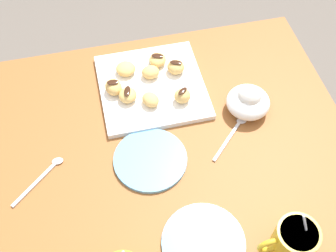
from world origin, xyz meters
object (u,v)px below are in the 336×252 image
object	(u,v)px
coffee_mug_mustard_left	(294,240)
saucer_sky_right	(205,242)
beignet_4	(151,100)
dining_table	(176,177)
beignet_3	(158,60)
beignet_7	(176,67)
beignet_2	(126,69)
beignet_5	(128,95)
saucer_sky_left	(150,160)
pastry_plate_square	(152,87)
beignet_0	(114,87)
ice_cream_bowl	(248,101)
beignet_6	(182,96)
beignet_1	(151,72)

from	to	relation	value
coffee_mug_mustard_left	saucer_sky_right	size ratio (longest dim) A/B	0.73
beignet_4	dining_table	bearing A→B (deg)	103.34
beignet_3	beignet_7	world-z (taller)	beignet_7
beignet_2	beignet_3	bearing A→B (deg)	-171.40
beignet_3	beignet_5	bearing A→B (deg)	46.50
saucer_sky_left	beignet_4	bearing A→B (deg)	-102.11
dining_table	pastry_plate_square	world-z (taller)	pastry_plate_square
beignet_0	beignet_2	size ratio (longest dim) A/B	0.97
ice_cream_bowl	beignet_4	world-z (taller)	ice_cream_bowl
coffee_mug_mustard_left	beignet_0	distance (m)	0.60
saucer_sky_right	coffee_mug_mustard_left	bearing A→B (deg)	163.71
saucer_sky_left	beignet_6	xyz separation A→B (m)	(-0.12, -0.16, 0.03)
dining_table	saucer_sky_right	xyz separation A→B (m)	(-0.00, 0.25, 0.15)
ice_cream_bowl	saucer_sky_left	world-z (taller)	ice_cream_bowl
beignet_1	beignet_4	xyz separation A→B (m)	(0.02, 0.10, -0.00)
beignet_6	beignet_7	world-z (taller)	beignet_6
saucer_sky_left	beignet_4	xyz separation A→B (m)	(-0.04, -0.17, 0.03)
ice_cream_bowl	beignet_3	size ratio (longest dim) A/B	2.20
dining_table	beignet_3	xyz separation A→B (m)	(-0.01, -0.29, 0.17)
saucer_sky_right	beignet_3	xyz separation A→B (m)	(-0.01, -0.54, 0.03)
ice_cream_bowl	beignet_4	distance (m)	0.26
saucer_sky_left	beignet_3	size ratio (longest dim) A/B	3.49
beignet_3	beignet_6	xyz separation A→B (m)	(-0.04, 0.15, 0.00)
beignet_2	beignet_5	world-z (taller)	beignet_5
beignet_4	beignet_1	bearing A→B (deg)	-101.54
saucer_sky_left	beignet_3	distance (m)	0.32
dining_table	ice_cream_bowl	world-z (taller)	ice_cream_bowl
beignet_3	beignet_6	distance (m)	0.15
saucer_sky_right	beignet_2	bearing A→B (deg)	-80.77
beignet_5	beignet_6	world-z (taller)	beignet_6
coffee_mug_mustard_left	beignet_1	xyz separation A→B (m)	(0.20, -0.55, -0.02)
saucer_sky_left	beignet_7	distance (m)	0.29
beignet_1	beignet_4	bearing A→B (deg)	78.46
beignet_4	beignet_6	bearing A→B (deg)	173.79
pastry_plate_square	saucer_sky_right	xyz separation A→B (m)	(-0.02, 0.46, -0.00)
ice_cream_bowl	beignet_1	distance (m)	0.28
saucer_sky_right	beignet_5	world-z (taller)	beignet_5
pastry_plate_square	beignet_0	size ratio (longest dim) A/B	5.38
ice_cream_bowl	saucer_sky_left	size ratio (longest dim) A/B	0.63
saucer_sky_left	pastry_plate_square	bearing A→B (deg)	-102.66
beignet_0	beignet_3	world-z (taller)	beignet_0
coffee_mug_mustard_left	beignet_0	bearing A→B (deg)	-59.29
beignet_1	dining_table	bearing A→B (deg)	93.72
beignet_4	beignet_6	xyz separation A→B (m)	(-0.08, 0.01, 0.00)
saucer_sky_left	beignet_1	distance (m)	0.27
pastry_plate_square	coffee_mug_mustard_left	distance (m)	0.55
beignet_7	beignet_1	bearing A→B (deg)	1.04
dining_table	beignet_0	distance (m)	0.30
saucer_sky_left	ice_cream_bowl	bearing A→B (deg)	-160.84
beignet_0	beignet_2	world-z (taller)	beignet_0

